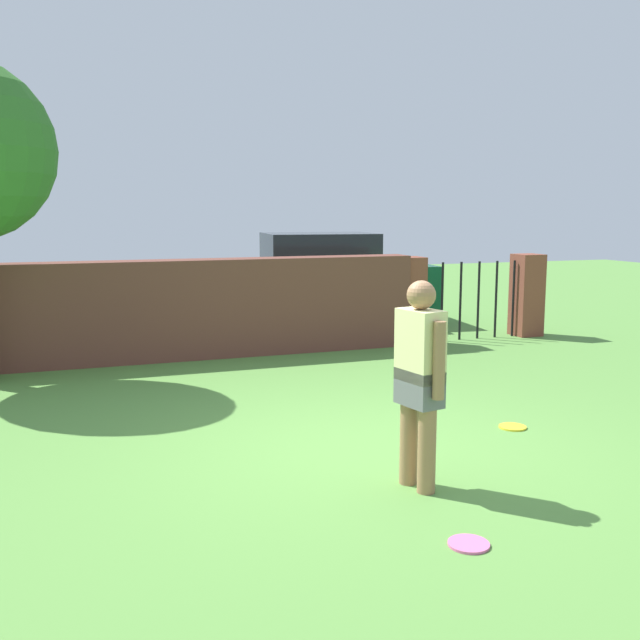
# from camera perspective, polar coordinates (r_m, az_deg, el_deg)

# --- Properties ---
(ground_plane) EXTENTS (40.00, 40.00, 0.00)m
(ground_plane) POSITION_cam_1_polar(r_m,az_deg,el_deg) (6.63, 3.88, -10.18)
(ground_plane) COLOR #568C3D
(brick_wall) EXTENTS (8.24, 0.50, 1.44)m
(brick_wall) POSITION_cam_1_polar(r_m,az_deg,el_deg) (10.57, -13.93, 0.66)
(brick_wall) COLOR brown
(brick_wall) RESTS_ON ground
(person) EXTENTS (0.29, 0.53, 1.62)m
(person) POSITION_cam_1_polar(r_m,az_deg,el_deg) (5.57, 7.81, -4.31)
(person) COLOR #9E704C
(person) RESTS_ON ground
(fence_gate) EXTENTS (2.70, 0.44, 1.40)m
(fence_gate) POSITION_cam_1_polar(r_m,az_deg,el_deg) (12.30, 11.69, 1.73)
(fence_gate) COLOR brown
(fence_gate) RESTS_ON ground
(car) EXTENTS (4.35, 2.26, 1.72)m
(car) POSITION_cam_1_polar(r_m,az_deg,el_deg) (13.58, -0.07, 3.24)
(car) COLOR #0C4C2D
(car) RESTS_ON ground
(frisbee_pink) EXTENTS (0.27, 0.27, 0.02)m
(frisbee_pink) POSITION_cam_1_polar(r_m,az_deg,el_deg) (4.97, 11.62, -16.89)
(frisbee_pink) COLOR pink
(frisbee_pink) RESTS_ON ground
(frisbee_yellow) EXTENTS (0.27, 0.27, 0.02)m
(frisbee_yellow) POSITION_cam_1_polar(r_m,az_deg,el_deg) (7.51, 14.92, -8.13)
(frisbee_yellow) COLOR yellow
(frisbee_yellow) RESTS_ON ground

